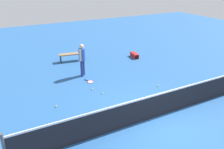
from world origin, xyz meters
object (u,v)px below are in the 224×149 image
(player_near_side, at_px, (82,57))
(tennis_ball_midcourt, at_px, (102,93))
(tennis_racket_near_player, at_px, (90,82))
(tennis_ball_by_net, at_px, (158,86))
(equipment_bag, at_px, (135,55))
(tennis_ball_near_player, at_px, (92,89))
(tennis_ball_baseline, at_px, (56,106))
(courtside_bench, at_px, (71,54))

(player_near_side, relative_size, tennis_ball_midcourt, 25.76)
(tennis_racket_near_player, xyz_separation_m, tennis_ball_by_net, (-2.64, 2.00, 0.02))
(tennis_ball_by_net, distance_m, equipment_bag, 4.29)
(player_near_side, distance_m, tennis_ball_near_player, 2.02)
(tennis_ball_near_player, xyz_separation_m, equipment_bag, (-4.24, -2.93, 0.11))
(tennis_ball_baseline, bearing_deg, player_near_side, -130.61)
(equipment_bag, bearing_deg, tennis_ball_by_net, 71.63)
(equipment_bag, bearing_deg, courtside_bench, -18.65)
(tennis_racket_near_player, bearing_deg, tennis_ball_by_net, 142.86)
(tennis_racket_near_player, distance_m, tennis_ball_by_net, 3.31)
(player_near_side, distance_m, courtside_bench, 2.52)
(tennis_ball_near_player, xyz_separation_m, tennis_ball_midcourt, (-0.24, 0.56, 0.00))
(player_near_side, relative_size, tennis_ball_baseline, 25.76)
(player_near_side, xyz_separation_m, tennis_ball_midcourt, (-0.01, 2.32, -0.98))
(tennis_ball_near_player, bearing_deg, tennis_ball_baseline, 20.99)
(player_near_side, distance_m, tennis_ball_midcourt, 2.51)
(tennis_racket_near_player, distance_m, equipment_bag, 4.50)
(tennis_ball_near_player, relative_size, tennis_ball_baseline, 1.00)
(tennis_ball_by_net, height_order, tennis_ball_baseline, same)
(tennis_ball_baseline, height_order, equipment_bag, equipment_bag)
(tennis_ball_midcourt, distance_m, courtside_bench, 4.78)
(tennis_racket_near_player, relative_size, tennis_ball_near_player, 9.13)
(tennis_racket_near_player, bearing_deg, player_near_side, -89.35)
(tennis_ball_by_net, height_order, equipment_bag, equipment_bag)
(player_near_side, relative_size, tennis_racket_near_player, 2.82)
(tennis_ball_baseline, bearing_deg, tennis_ball_near_player, -159.01)
(player_near_side, height_order, courtside_bench, player_near_side)
(tennis_racket_near_player, height_order, courtside_bench, courtside_bench)
(tennis_ball_baseline, bearing_deg, equipment_bag, -149.20)
(tennis_racket_near_player, relative_size, tennis_ball_midcourt, 9.13)
(tennis_ball_baseline, distance_m, equipment_bag, 7.14)
(tennis_ball_by_net, bearing_deg, tennis_ball_midcourt, -12.48)
(tennis_ball_near_player, relative_size, tennis_ball_by_net, 1.00)
(tennis_ball_by_net, bearing_deg, tennis_racket_near_player, -37.14)
(courtside_bench, distance_m, equipment_bag, 3.99)
(tennis_ball_by_net, relative_size, courtside_bench, 0.04)
(tennis_ball_midcourt, height_order, courtside_bench, courtside_bench)
(player_near_side, height_order, tennis_ball_near_player, player_near_side)
(tennis_ball_near_player, distance_m, tennis_ball_midcourt, 0.61)
(tennis_racket_near_player, height_order, tennis_ball_near_player, tennis_ball_near_player)
(tennis_ball_near_player, relative_size, courtside_bench, 0.04)
(tennis_racket_near_player, bearing_deg, tennis_ball_midcourt, 89.85)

